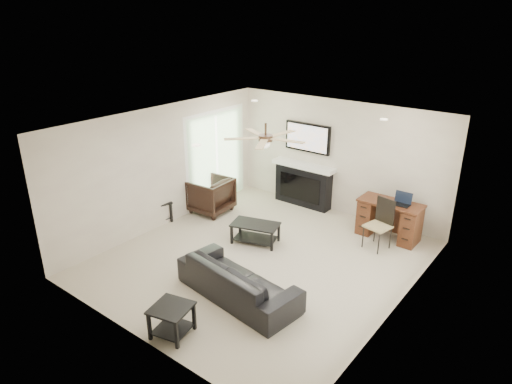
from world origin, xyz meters
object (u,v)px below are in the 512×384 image
at_px(sofa, 238,280).
at_px(desk, 389,220).
at_px(fireplace_unit, 304,166).
at_px(coffee_table, 255,233).
at_px(armchair, 210,195).

height_order(sofa, desk, desk).
bearing_deg(sofa, fireplace_unit, -64.98).
distance_m(coffee_table, desk, 2.65).
bearing_deg(coffee_table, armchair, 144.98).
height_order(sofa, armchair, armchair).
bearing_deg(coffee_table, sofa, -77.73).
relative_size(coffee_table, fireplace_unit, 0.47).
relative_size(sofa, coffee_table, 2.32).
xyz_separation_m(armchair, desk, (3.65, 1.24, -0.01)).
bearing_deg(armchair, coffee_table, 68.00).
distance_m(sofa, fireplace_unit, 3.97).
bearing_deg(fireplace_unit, sofa, -72.48).
relative_size(sofa, fireplace_unit, 1.10).
distance_m(sofa, coffee_table, 1.84).
height_order(sofa, coffee_table, sofa).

